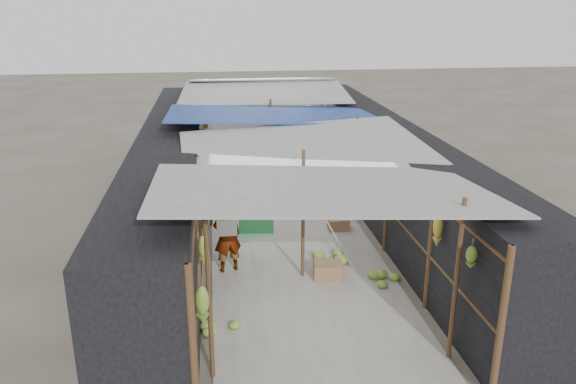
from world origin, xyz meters
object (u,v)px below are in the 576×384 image
crate_near (328,271)px  vendor_seated (285,152)px  shopper_blue (279,167)px  black_basin (296,166)px  vendor_elderly (227,235)px

crate_near → vendor_seated: size_ratio=0.57×
shopper_blue → crate_near: bearing=-83.7°
black_basin → shopper_blue: bearing=-108.9°
crate_near → vendor_seated: (0.22, 8.32, 0.32)m
crate_near → shopper_blue: size_ratio=0.33×
black_basin → vendor_seated: (-0.30, 0.50, 0.39)m
vendor_seated → shopper_blue: bearing=-43.6°
vendor_elderly → vendor_seated: bearing=-123.3°
crate_near → vendor_seated: bearing=97.1°
vendor_elderly → crate_near: bearing=145.9°
crate_near → shopper_blue: shopper_blue is taller
crate_near → vendor_elderly: 2.13m
vendor_elderly → vendor_seated: 8.05m
black_basin → vendor_seated: size_ratio=0.62×
crate_near → black_basin: 7.84m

